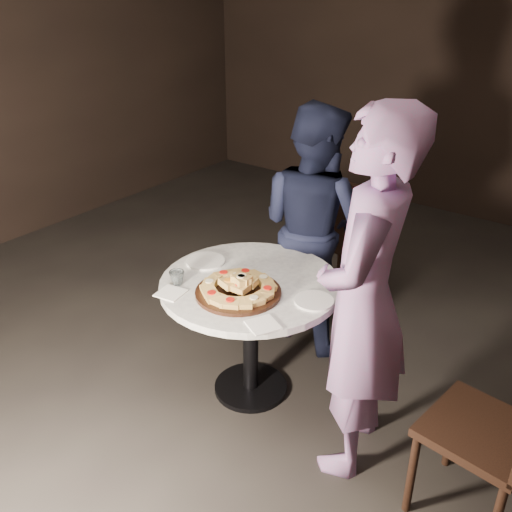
% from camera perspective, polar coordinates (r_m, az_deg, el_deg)
% --- Properties ---
extents(floor, '(7.00, 7.00, 0.00)m').
position_cam_1_polar(floor, '(3.36, -1.64, -14.18)').
color(floor, black).
rests_on(floor, ground).
extents(table, '(1.24, 1.24, 0.72)m').
position_cam_1_polar(table, '(3.08, -0.56, -4.72)').
color(table, black).
rests_on(table, ground).
extents(serving_board, '(0.46, 0.46, 0.02)m').
position_cam_1_polar(serving_board, '(2.90, -1.79, -3.65)').
color(serving_board, black).
rests_on(serving_board, table).
extents(focaccia_pile, '(0.39, 0.39, 0.10)m').
position_cam_1_polar(focaccia_pile, '(2.88, -1.73, -3.00)').
color(focaccia_pile, tan).
rests_on(focaccia_pile, serving_board).
extents(plate_left, '(0.29, 0.29, 0.01)m').
position_cam_1_polar(plate_left, '(3.22, -5.09, -0.51)').
color(plate_left, white).
rests_on(plate_left, table).
extents(plate_right, '(0.23, 0.23, 0.01)m').
position_cam_1_polar(plate_right, '(2.85, 5.82, -4.47)').
color(plate_right, white).
rests_on(plate_right, table).
extents(water_glass, '(0.08, 0.08, 0.07)m').
position_cam_1_polar(water_glass, '(3.00, -7.90, -2.17)').
color(water_glass, silver).
rests_on(water_glass, table).
extents(napkin_near, '(0.15, 0.15, 0.01)m').
position_cam_1_polar(napkin_near, '(2.94, -8.52, -3.69)').
color(napkin_near, white).
rests_on(napkin_near, table).
extents(napkin_far, '(0.18, 0.18, 0.01)m').
position_cam_1_polar(napkin_far, '(2.66, 0.70, -6.91)').
color(napkin_far, white).
rests_on(napkin_far, table).
extents(chair_far, '(0.50, 0.52, 0.99)m').
position_cam_1_polar(chair_far, '(3.97, 8.63, 2.28)').
color(chair_far, black).
rests_on(chair_far, ground).
extents(chair_right, '(0.51, 0.49, 0.93)m').
position_cam_1_polar(chair_right, '(2.61, 23.85, -15.62)').
color(chair_right, black).
rests_on(chair_right, ground).
extents(diner_navy, '(0.84, 0.70, 1.54)m').
position_cam_1_polar(diner_navy, '(3.56, 5.72, 2.97)').
color(diner_navy, black).
rests_on(diner_navy, ground).
extents(diner_teal, '(0.57, 0.73, 1.77)m').
position_cam_1_polar(diner_teal, '(2.57, 10.71, -4.50)').
color(diner_teal, '#856299').
rests_on(diner_teal, ground).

